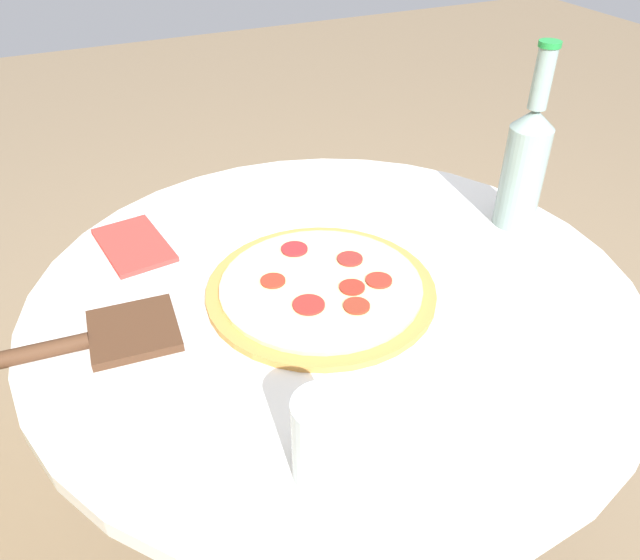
% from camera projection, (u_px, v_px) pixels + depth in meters
% --- Properties ---
extents(ground_plane, '(8.00, 8.00, 0.00)m').
position_uv_depth(ground_plane, '(330.00, 554.00, 1.29)').
color(ground_plane, '#7A664C').
extents(table, '(0.86, 0.86, 0.69)m').
position_uv_depth(table, '(333.00, 361.00, 0.97)').
color(table, silver).
rests_on(table, ground_plane).
extents(pizza, '(0.32, 0.32, 0.02)m').
position_uv_depth(pizza, '(320.00, 287.00, 0.88)').
color(pizza, '#B77F3D').
rests_on(pizza, table).
extents(beer_bottle, '(0.07, 0.07, 0.29)m').
position_uv_depth(beer_bottle, '(525.00, 162.00, 0.97)').
color(beer_bottle, gray).
rests_on(beer_bottle, table).
extents(pizza_paddle, '(0.12, 0.24, 0.02)m').
position_uv_depth(pizza_paddle, '(107.00, 336.00, 0.80)').
color(pizza_paddle, '#422819').
rests_on(pizza_paddle, table).
extents(drinking_glass, '(0.06, 0.06, 0.10)m').
position_uv_depth(drinking_glass, '(323.00, 440.00, 0.61)').
color(drinking_glass, '#ADBCC6').
rests_on(drinking_glass, table).
extents(napkin, '(0.16, 0.11, 0.01)m').
position_uv_depth(napkin, '(134.00, 245.00, 0.97)').
color(napkin, red).
rests_on(napkin, table).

